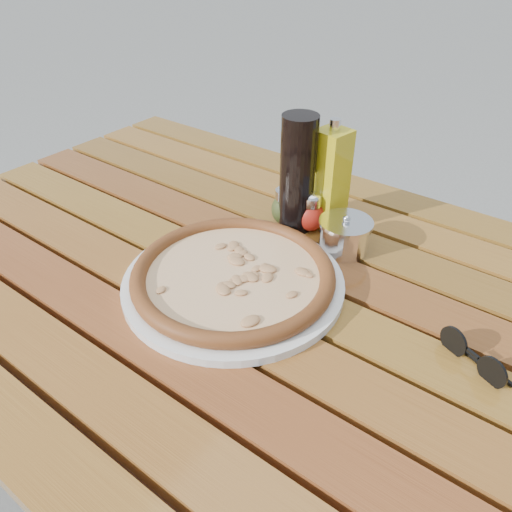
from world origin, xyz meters
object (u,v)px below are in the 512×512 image
Objects in this scene: soda_can at (300,197)px; sunglasses at (473,357)px; pizza at (233,274)px; oregano_shaker at (285,206)px; pepper_shaker at (311,212)px; olive_oil_cruet at (330,179)px; dark_bottle at (298,174)px; plate at (233,282)px; parmesan_tin at (345,235)px; table at (249,310)px.

soda_can reaches higher than sunglasses.
pizza is 0.22m from oregano_shaker.
pepper_shaker is 0.39× the size of olive_oil_cruet.
soda_can is 0.06m from olive_oil_cruet.
soda_can is at bearing 167.08° from pepper_shaker.
dark_bottle reaches higher than olive_oil_cruet.
plate is 0.28m from olive_oil_cruet.
sunglasses is at bearing -23.66° from soda_can.
plate is 0.22m from parmesan_tin.
parmesan_tin is 0.92× the size of sunglasses.
oregano_shaker is 0.68× the size of soda_can.
olive_oil_cruet is at bearing 85.50° from pizza.
sunglasses is (0.36, 0.02, 0.09)m from table.
parmesan_tin is at bearing -13.83° from soda_can.
dark_bottle is 1.05× the size of olive_oil_cruet.
pizza reaches higher than table.
parmesan_tin is (0.09, 0.17, 0.11)m from table.
plate is 4.39× the size of oregano_shaker.
pepper_shaker and oregano_shaker have the same top height.
oregano_shaker is at bearing -177.28° from sunglasses.
oregano_shaker is 0.03m from soda_can.
soda_can reaches higher than table.
olive_oil_cruet reaches higher than parmesan_tin.
table is at bearing -82.27° from soda_can.
table is 3.49× the size of pizza.
pepper_shaker is at bearing 9.95° from oregano_shaker.
parmesan_tin reaches higher than sunglasses.
soda_can is 1.10× the size of sunglasses.
olive_oil_cruet is (0.02, 0.26, 0.07)m from pizza.
oregano_shaker is at bearing -170.05° from pepper_shaker.
olive_oil_cruet is at bearing 35.43° from oregano_shaker.
table is at bearing -117.51° from parmesan_tin.
soda_can is (-0.03, 0.19, 0.13)m from table.
sunglasses is at bearing 3.95° from table.
pizza is (0.00, 0.00, 0.02)m from plate.
sunglasses is (0.37, 0.06, 0.01)m from plate.
oregano_shaker is 0.37× the size of dark_bottle.
pepper_shaker reaches higher than sunglasses.
dark_bottle is at bearing 95.80° from pizza.
plate is at bearing -78.18° from oregano_shaker.
sunglasses reaches higher than pizza.
oregano_shaker is (-0.05, 0.18, 0.11)m from table.
dark_bottle is 0.43m from sunglasses.
dark_bottle is at bearing 98.33° from table.
sunglasses is (0.27, -0.14, -0.01)m from parmesan_tin.
plate is (-0.00, -0.04, 0.08)m from table.
table is 6.36× the size of dark_bottle.
parmesan_tin is (0.07, -0.06, -0.07)m from olive_oil_cruet.
soda_can is 0.43m from sunglasses.
olive_oil_cruet is 1.93× the size of sunglasses.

